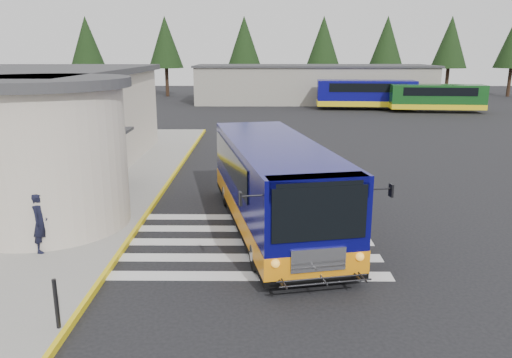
{
  "coord_description": "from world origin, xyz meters",
  "views": [
    {
      "loc": [
        -0.0,
        -15.27,
        5.76
      ],
      "look_at": [
        -0.12,
        -0.5,
        1.95
      ],
      "focal_mm": 35.0,
      "sensor_mm": 36.0,
      "label": 1
    }
  ],
  "objects_px": {
    "pedestrian_b": "(42,216)",
    "bollard": "(56,304)",
    "pedestrian_a": "(41,222)",
    "far_bus_a": "(366,93)",
    "far_bus_b": "(437,97)",
    "transit_bus": "(274,188)"
  },
  "relations": [
    {
      "from": "bollard",
      "to": "far_bus_a",
      "type": "height_order",
      "value": "far_bus_a"
    },
    {
      "from": "pedestrian_b",
      "to": "bollard",
      "type": "xyz_separation_m",
      "value": [
        2.16,
        -4.49,
        -0.38
      ]
    },
    {
      "from": "far_bus_a",
      "to": "far_bus_b",
      "type": "relative_size",
      "value": 1.1
    },
    {
      "from": "transit_bus",
      "to": "far_bus_a",
      "type": "distance_m",
      "value": 36.22
    },
    {
      "from": "far_bus_b",
      "to": "transit_bus",
      "type": "bearing_deg",
      "value": 157.73
    },
    {
      "from": "transit_bus",
      "to": "pedestrian_b",
      "type": "height_order",
      "value": "transit_bus"
    },
    {
      "from": "far_bus_a",
      "to": "far_bus_b",
      "type": "height_order",
      "value": "far_bus_a"
    },
    {
      "from": "pedestrian_b",
      "to": "bollard",
      "type": "relative_size",
      "value": 1.69
    },
    {
      "from": "pedestrian_b",
      "to": "bollard",
      "type": "distance_m",
      "value": 5.0
    },
    {
      "from": "far_bus_a",
      "to": "far_bus_b",
      "type": "distance_m",
      "value": 6.72
    },
    {
      "from": "far_bus_b",
      "to": "pedestrian_b",
      "type": "bearing_deg",
      "value": 150.54
    },
    {
      "from": "transit_bus",
      "to": "bollard",
      "type": "height_order",
      "value": "transit_bus"
    },
    {
      "from": "transit_bus",
      "to": "pedestrian_b",
      "type": "xyz_separation_m",
      "value": [
        -6.84,
        -1.97,
        -0.31
      ]
    },
    {
      "from": "bollard",
      "to": "far_bus_b",
      "type": "bearing_deg",
      "value": 61.55
    },
    {
      "from": "pedestrian_b",
      "to": "far_bus_b",
      "type": "xyz_separation_m",
      "value": [
        23.28,
        34.48,
        0.39
      ]
    },
    {
      "from": "pedestrian_a",
      "to": "pedestrian_b",
      "type": "distance_m",
      "value": 0.43
    },
    {
      "from": "far_bus_a",
      "to": "transit_bus",
      "type": "bearing_deg",
      "value": 168.0
    },
    {
      "from": "transit_bus",
      "to": "far_bus_a",
      "type": "relative_size",
      "value": 1.08
    },
    {
      "from": "bollard",
      "to": "transit_bus",
      "type": "bearing_deg",
      "value": 54.13
    },
    {
      "from": "bollard",
      "to": "far_bus_a",
      "type": "xyz_separation_m",
      "value": [
        14.79,
        41.23,
        0.92
      ]
    },
    {
      "from": "pedestrian_a",
      "to": "bollard",
      "type": "distance_m",
      "value": 4.58
    },
    {
      "from": "far_bus_a",
      "to": "pedestrian_a",
      "type": "bearing_deg",
      "value": 159.86
    }
  ]
}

